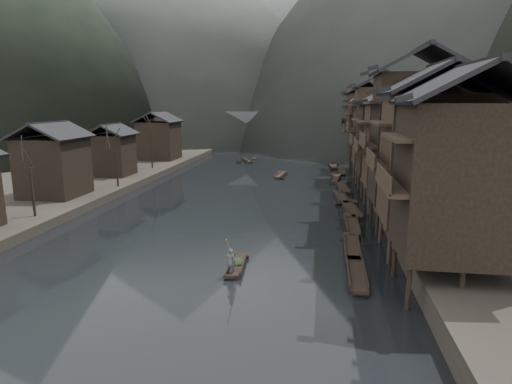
# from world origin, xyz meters

# --- Properties ---
(water) EXTENTS (300.00, 300.00, 0.00)m
(water) POSITION_xyz_m (0.00, 0.00, 0.00)
(water) COLOR black
(water) RESTS_ON ground
(right_bank) EXTENTS (40.00, 200.00, 1.80)m
(right_bank) POSITION_xyz_m (35.00, 40.00, 0.90)
(right_bank) COLOR #2D2823
(right_bank) RESTS_ON ground
(left_bank) EXTENTS (40.00, 200.00, 1.20)m
(left_bank) POSITION_xyz_m (-35.00, 40.00, 0.60)
(left_bank) COLOR #2D2823
(left_bank) RESTS_ON ground
(stilt_houses) EXTENTS (9.00, 67.60, 16.21)m
(stilt_houses) POSITION_xyz_m (17.28, 19.38, 9.06)
(stilt_houses) COLOR black
(stilt_houses) RESTS_ON ground
(left_houses) EXTENTS (8.10, 53.20, 8.73)m
(left_houses) POSITION_xyz_m (-20.50, 20.12, 5.66)
(left_houses) COLOR black
(left_houses) RESTS_ON left_bank
(bare_trees) EXTENTS (4.00, 46.45, 7.99)m
(bare_trees) POSITION_xyz_m (-17.00, 8.79, 6.72)
(bare_trees) COLOR black
(bare_trees) RESTS_ON left_bank
(moored_sampans) EXTENTS (3.06, 60.08, 0.47)m
(moored_sampans) POSITION_xyz_m (11.91, 20.79, 0.20)
(moored_sampans) COLOR black
(moored_sampans) RESTS_ON water
(midriver_boats) EXTENTS (10.69, 22.20, 0.45)m
(midriver_boats) POSITION_xyz_m (-1.11, 40.31, 0.20)
(midriver_boats) COLOR black
(midriver_boats) RESTS_ON water
(stone_bridge) EXTENTS (40.00, 6.00, 9.00)m
(stone_bridge) POSITION_xyz_m (-0.00, 72.00, 5.11)
(stone_bridge) COLOR #4C4C4F
(stone_bridge) RESTS_ON ground
(hills) EXTENTS (320.00, 380.00, 116.82)m
(hills) POSITION_xyz_m (7.97, 167.15, 54.15)
(hills) COLOR black
(hills) RESTS_ON ground
(hero_sampan) EXTENTS (1.20, 4.50, 0.43)m
(hero_sampan) POSITION_xyz_m (3.59, -5.88, 0.20)
(hero_sampan) COLOR black
(hero_sampan) RESTS_ON water
(cargo_heap) EXTENTS (0.98, 1.29, 0.59)m
(cargo_heap) POSITION_xyz_m (3.60, -5.67, 0.72)
(cargo_heap) COLOR black
(cargo_heap) RESTS_ON hero_sampan
(boatman) EXTENTS (0.72, 0.54, 1.79)m
(boatman) POSITION_xyz_m (3.49, -7.43, 1.33)
(boatman) COLOR #535355
(boatman) RESTS_ON hero_sampan
(bamboo_pole) EXTENTS (0.61, 1.94, 3.30)m
(bamboo_pole) POSITION_xyz_m (3.69, -7.43, 3.88)
(bamboo_pole) COLOR #8C7A51
(bamboo_pole) RESTS_ON boatman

